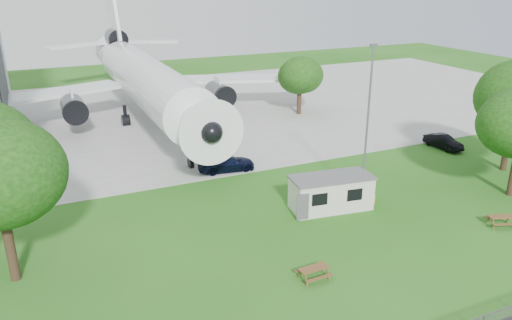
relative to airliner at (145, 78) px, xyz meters
name	(u,v)px	position (x,y,z in m)	size (l,w,h in m)	color
ground	(311,261)	(2.00, -35.86, -5.27)	(160.00, 160.00, 0.00)	#3D7928
concrete_apron	(160,114)	(2.00, 2.14, -5.25)	(120.00, 46.00, 0.03)	#B7B7B2
airliner	(145,78)	(0.00, 0.00, 0.00)	(46.36, 47.73, 17.69)	white
site_cabin	(331,192)	(7.09, -30.02, -3.96)	(6.90, 3.47, 2.62)	beige
picnic_west	(313,279)	(1.10, -37.63, -5.27)	(1.80, 1.50, 0.76)	brown
picnic_east	(500,226)	(16.53, -37.41, -5.27)	(1.80, 1.50, 0.76)	brown
lamp_mast	(367,127)	(10.20, -29.66, 0.73)	(0.16, 0.16, 12.00)	slate
tree_far_apron	(300,78)	(18.27, -4.93, -0.64)	(6.56, 6.56, 7.92)	#382619
car_ne_sedan	(443,142)	(25.11, -22.89, -4.58)	(1.46, 4.20, 1.38)	black
car_apron_van	(226,163)	(2.69, -19.52, -4.53)	(2.08, 5.12, 1.49)	black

